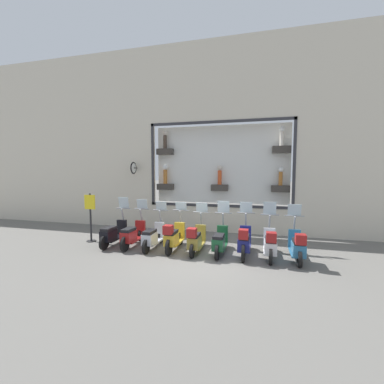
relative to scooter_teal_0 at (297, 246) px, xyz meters
The scene contains 12 objects.
ground_plane 2.92m from the scooter_teal_0, 97.07° to the left, with size 120.00×120.00×0.00m, color #66635E.
building_facade 5.74m from the scooter_teal_0, 41.42° to the left, with size 1.20×36.00×8.30m.
scooter_teal_0 is the anchor object (origin of this frame).
scooter_white_1 0.78m from the scooter_teal_0, 89.76° to the left, with size 1.79×0.61×1.68m.
scooter_navy_2 1.57m from the scooter_teal_0, 89.52° to the left, with size 1.81×0.60×1.65m.
scooter_green_3 2.35m from the scooter_teal_0, 88.39° to the left, with size 1.79×0.60×1.66m.
scooter_olive_4 3.13m from the scooter_teal_0, 90.07° to the left, with size 1.79×0.60×1.58m.
scooter_yellow_5 3.92m from the scooter_teal_0, 89.87° to the left, with size 1.81×0.60×1.57m.
scooter_silver_6 4.70m from the scooter_teal_0, 89.23° to the left, with size 1.79×0.61×1.57m.
scooter_red_7 5.49m from the scooter_teal_0, 89.28° to the left, with size 1.80×0.61×1.63m.
scooter_black_8 6.27m from the scooter_teal_0, 89.37° to the left, with size 1.80×0.61×1.69m.
shop_sign_post 7.41m from the scooter_teal_0, 87.42° to the left, with size 0.36×0.45×1.86m.
Camera 1 is at (-7.73, -1.70, 2.72)m, focal length 24.00 mm.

